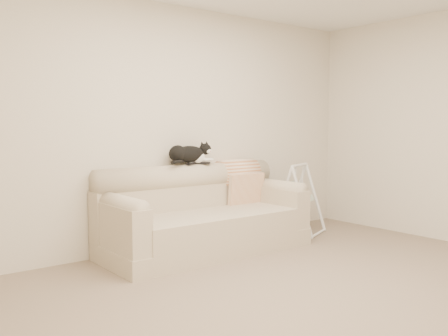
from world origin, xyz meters
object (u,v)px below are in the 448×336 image
object	(u,v)px
tuxedo_cat	(189,154)
baby_swing	(298,198)
remote_a	(192,163)
sofa	(202,218)
remote_b	(203,163)

from	to	relation	value
tuxedo_cat	baby_swing	size ratio (longest dim) A/B	0.71
remote_a	baby_swing	world-z (taller)	remote_a
sofa	baby_swing	xyz separation A→B (m)	(1.45, -0.01, 0.07)
sofa	remote_b	bearing A→B (deg)	52.96
tuxedo_cat	baby_swing	world-z (taller)	tuxedo_cat
remote_b	tuxedo_cat	distance (m)	0.19
baby_swing	sofa	bearing A→B (deg)	179.66
sofa	baby_swing	distance (m)	1.45
sofa	tuxedo_cat	xyz separation A→B (m)	(0.00, 0.24, 0.66)
remote_a	tuxedo_cat	xyz separation A→B (m)	(-0.03, 0.01, 0.10)
sofa	tuxedo_cat	distance (m)	0.70
tuxedo_cat	remote_a	bearing A→B (deg)	-11.56
sofa	remote_a	bearing A→B (deg)	81.86
baby_swing	tuxedo_cat	bearing A→B (deg)	170.17
remote_a	tuxedo_cat	size ratio (longest dim) A/B	0.30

